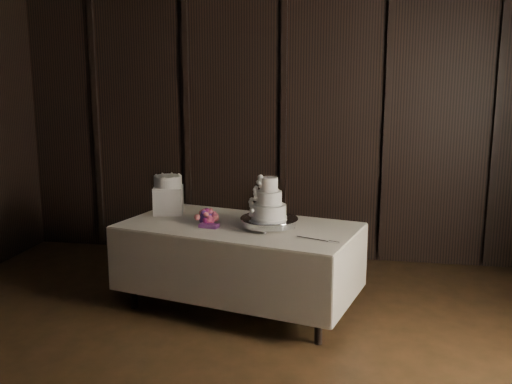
# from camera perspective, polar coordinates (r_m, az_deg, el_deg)

# --- Properties ---
(room) EXTENTS (6.08, 7.08, 3.08)m
(room) POSITION_cam_1_polar(r_m,az_deg,el_deg) (2.90, -6.58, 1.56)
(room) COLOR black
(room) RESTS_ON ground
(display_table) EXTENTS (2.18, 1.48, 0.76)m
(display_table) POSITION_cam_1_polar(r_m,az_deg,el_deg) (4.98, -1.71, -7.10)
(display_table) COLOR beige
(display_table) RESTS_ON ground
(cake_stand) EXTENTS (0.51, 0.51, 0.09)m
(cake_stand) POSITION_cam_1_polar(r_m,az_deg,el_deg) (4.75, 1.31, -3.14)
(cake_stand) COLOR silver
(cake_stand) RESTS_ON display_table
(wedding_cake) EXTENTS (0.33, 0.28, 0.34)m
(wedding_cake) POSITION_cam_1_polar(r_m,az_deg,el_deg) (4.70, 0.99, -1.04)
(wedding_cake) COLOR white
(wedding_cake) RESTS_ON cake_stand
(bouquet) EXTENTS (0.32, 0.40, 0.17)m
(bouquet) POSITION_cam_1_polar(r_m,az_deg,el_deg) (4.92, -4.92, -2.54)
(bouquet) COLOR #C34464
(bouquet) RESTS_ON display_table
(box_pedestal) EXTENTS (0.31, 0.31, 0.25)m
(box_pedestal) POSITION_cam_1_polar(r_m,az_deg,el_deg) (5.33, -8.75, -0.79)
(box_pedestal) COLOR white
(box_pedestal) RESTS_ON display_table
(small_cake) EXTENTS (0.29, 0.29, 0.10)m
(small_cake) POSITION_cam_1_polar(r_m,az_deg,el_deg) (5.30, -8.80, 1.07)
(small_cake) COLOR white
(small_cake) RESTS_ON box_pedestal
(cake_knife) EXTENTS (0.35, 0.16, 0.01)m
(cake_knife) POSITION_cam_1_polar(r_m,az_deg,el_deg) (4.45, 5.64, -4.70)
(cake_knife) COLOR silver
(cake_knife) RESTS_ON display_table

